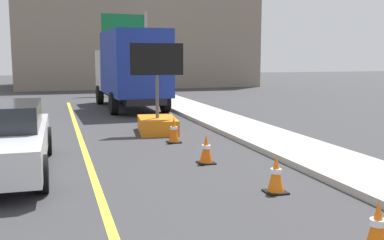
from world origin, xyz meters
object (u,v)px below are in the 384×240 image
object	(u,v)px
arrow_board_trailer	(157,117)
highway_guide_sign	(133,38)
box_truck	(131,68)
traffic_cone_far_lane	(206,149)
traffic_cone_curbside	(174,130)
traffic_cone_mid_lane	(276,174)
traffic_cone_near_sign	(378,227)

from	to	relation	value
arrow_board_trailer	highway_guide_sign	world-z (taller)	highway_guide_sign
arrow_board_trailer	box_truck	world-z (taller)	box_truck
box_truck	traffic_cone_far_lane	distance (m)	10.88
traffic_cone_curbside	arrow_board_trailer	bearing A→B (deg)	91.90
highway_guide_sign	traffic_cone_far_lane	distance (m)	18.89
highway_guide_sign	traffic_cone_mid_lane	bearing A→B (deg)	-93.17
traffic_cone_curbside	traffic_cone_mid_lane	bearing A→B (deg)	-84.10
box_truck	traffic_cone_curbside	size ratio (longest dim) A/B	9.57
traffic_cone_far_lane	traffic_cone_near_sign	bearing A→B (deg)	-84.23
box_truck	highway_guide_sign	distance (m)	8.08
traffic_cone_mid_lane	traffic_cone_far_lane	world-z (taller)	traffic_cone_mid_lane
arrow_board_trailer	traffic_cone_far_lane	bearing A→B (deg)	-88.42
box_truck	traffic_cone_mid_lane	distance (m)	13.25
box_truck	traffic_cone_far_lane	bearing A→B (deg)	-90.79
traffic_cone_far_lane	traffic_cone_curbside	world-z (taller)	traffic_cone_curbside
arrow_board_trailer	traffic_cone_far_lane	distance (m)	4.31
traffic_cone_near_sign	highway_guide_sign	bearing A→B (deg)	87.28
traffic_cone_near_sign	box_truck	bearing A→B (deg)	91.26
highway_guide_sign	arrow_board_trailer	bearing A→B (deg)	-96.90
box_truck	arrow_board_trailer	bearing A→B (deg)	-92.37
highway_guide_sign	traffic_cone_far_lane	world-z (taller)	highway_guide_sign
arrow_board_trailer	traffic_cone_far_lane	world-z (taller)	arrow_board_trailer
box_truck	traffic_cone_curbside	world-z (taller)	box_truck
traffic_cone_near_sign	traffic_cone_mid_lane	world-z (taller)	traffic_cone_mid_lane
traffic_cone_near_sign	traffic_cone_far_lane	size ratio (longest dim) A/B	1.00
traffic_cone_near_sign	traffic_cone_far_lane	xyz separation A→B (m)	(-0.49, 4.88, -0.00)
traffic_cone_mid_lane	box_truck	bearing A→B (deg)	91.30
highway_guide_sign	traffic_cone_curbside	xyz separation A→B (m)	(-1.67, -16.03, -3.08)
arrow_board_trailer	traffic_cone_far_lane	size ratio (longest dim) A/B	4.19
traffic_cone_far_lane	traffic_cone_curbside	bearing A→B (deg)	91.36
traffic_cone_near_sign	traffic_cone_far_lane	world-z (taller)	traffic_cone_near_sign
traffic_cone_near_sign	traffic_cone_curbside	distance (m)	7.44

